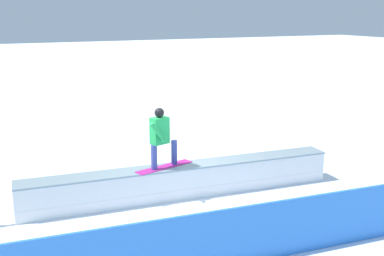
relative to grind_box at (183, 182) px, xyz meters
The scene contains 4 objects.
ground_plane 0.36m from the grind_box, ahead, with size 120.00×120.00×0.00m, color white.
grind_box is the anchor object (origin of this frame).
snowboarder 1.31m from the grind_box, ahead, with size 1.50×0.66×1.43m.
safety_fence 3.35m from the grind_box, 90.00° to the left, with size 10.84×0.06×1.09m, color #307AE4.
Camera 1 is at (4.39, 9.69, 4.31)m, focal length 44.30 mm.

